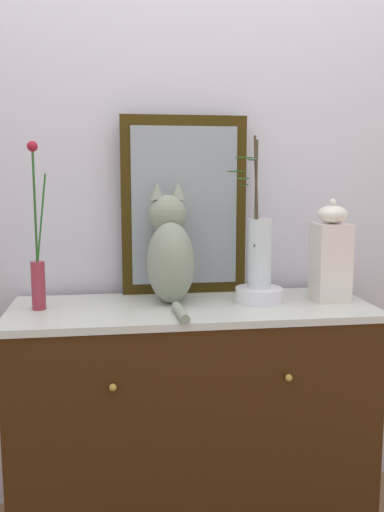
% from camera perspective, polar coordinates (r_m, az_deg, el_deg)
% --- Properties ---
extents(wall_back, '(4.40, 0.08, 2.60)m').
position_cam_1_polar(wall_back, '(2.22, -1.16, 7.32)').
color(wall_back, silver).
rests_on(wall_back, ground_plane).
extents(sideboard, '(1.30, 0.49, 0.88)m').
position_cam_1_polar(sideboard, '(2.11, 0.00, -16.89)').
color(sideboard, '#351C0A').
rests_on(sideboard, ground_plane).
extents(mirror_leaning, '(0.49, 0.03, 0.69)m').
position_cam_1_polar(mirror_leaning, '(2.12, -0.78, 5.27)').
color(mirror_leaning, '#342407').
rests_on(mirror_leaning, sideboard).
extents(cat_sitting, '(0.18, 0.44, 0.44)m').
position_cam_1_polar(cat_sitting, '(1.98, -2.31, 0.39)').
color(cat_sitting, gray).
rests_on(cat_sitting, sideboard).
extents(vase_slim_green, '(0.07, 0.05, 0.58)m').
position_cam_1_polar(vase_slim_green, '(1.95, -15.88, -1.09)').
color(vase_slim_green, maroon).
rests_on(vase_slim_green, sideboard).
extents(bowl_porcelain, '(0.17, 0.17, 0.05)m').
position_cam_1_polar(bowl_porcelain, '(2.02, 7.03, -4.06)').
color(bowl_porcelain, white).
rests_on(bowl_porcelain, sideboard).
extents(vase_glass_clear, '(0.17, 0.11, 0.55)m').
position_cam_1_polar(vase_glass_clear, '(1.99, 7.04, 0.76)').
color(vase_glass_clear, silver).
rests_on(vase_glass_clear, bowl_porcelain).
extents(jar_lidded_porcelain, '(0.12, 0.12, 0.38)m').
position_cam_1_polar(jar_lidded_porcelain, '(2.07, 14.37, 0.14)').
color(jar_lidded_porcelain, silver).
rests_on(jar_lidded_porcelain, sideboard).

